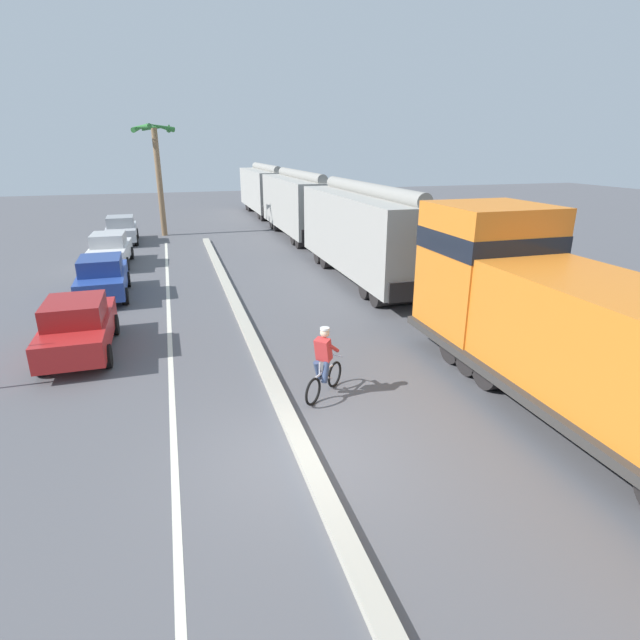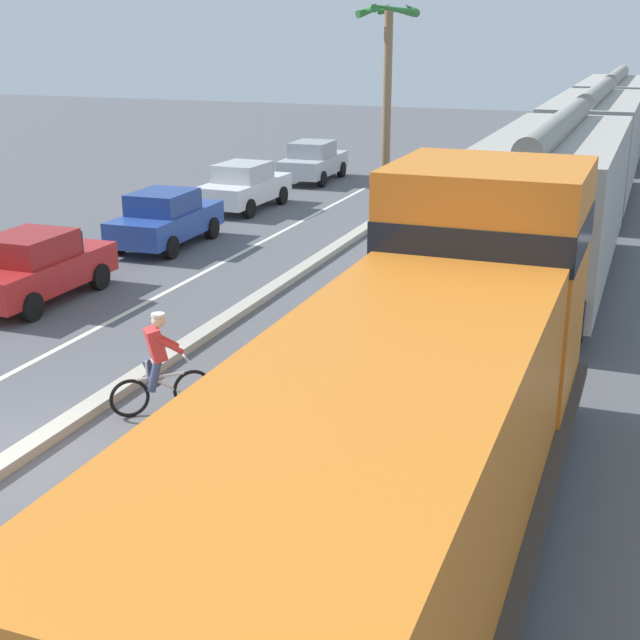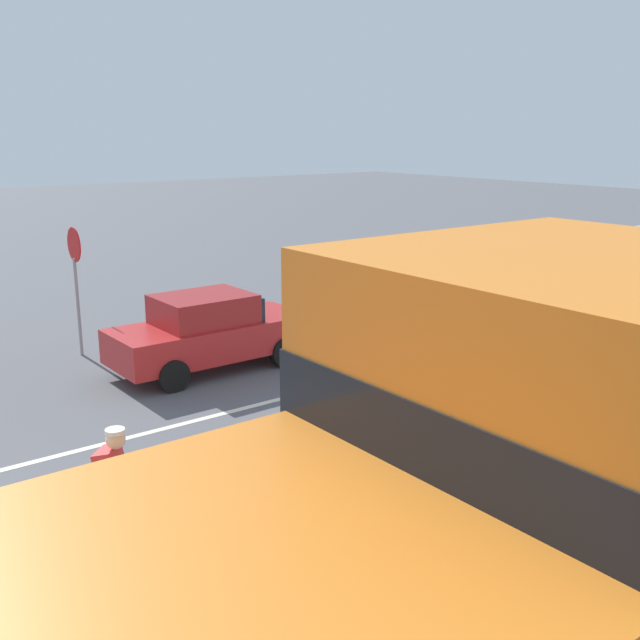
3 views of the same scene
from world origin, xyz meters
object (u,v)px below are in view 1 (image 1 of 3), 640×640
Objects in this scene: parked_car_silver at (121,229)px; hopper_car_lead at (368,233)px; parked_car_white at (110,249)px; parked_car_red at (78,326)px; hopper_car_middle at (300,204)px; parked_car_blue at (103,277)px; palm_tree_near at (157,155)px; locomotive at (581,337)px; hopper_car_trailing at (266,190)px; cyclist at (324,364)px.

hopper_car_lead is at bearing -48.90° from parked_car_silver.
parked_car_silver is at bearing 89.29° from parked_car_white.
hopper_car_lead reaches higher than parked_car_red.
hopper_car_middle is at bearing 25.89° from parked_car_white.
parked_car_blue is at bearing -89.25° from parked_car_silver.
palm_tree_near is at bearing 120.18° from hopper_car_lead.
locomotive is 35.36m from hopper_car_trailing.
parked_car_blue is (-10.85, 0.45, -1.26)m from hopper_car_lead.
locomotive is at bearing -66.04° from parked_car_silver.
hopper_car_middle is 9.57m from palm_tree_near.
hopper_car_middle is 1.00× the size of hopper_car_trailing.
parked_car_red is at bearing -89.67° from parked_car_silver.
locomotive is 23.76m from hopper_car_middle.
hopper_car_lead is 1.00× the size of hopper_car_trailing.
parked_car_red is (-10.91, -5.38, -1.26)m from hopper_car_lead.
parked_car_red is at bearing -110.89° from hopper_car_trailing.
hopper_car_middle is 2.49× the size of parked_car_silver.
parked_car_red is 0.99× the size of parked_car_silver.
parked_car_red is 18.01m from parked_car_silver.
locomotive is 2.73× the size of parked_car_blue.
hopper_car_trailing is at bearing 44.87° from palm_tree_near.
cyclist is (-5.00, -21.45, -1.26)m from hopper_car_middle.
palm_tree_near is at bearing 73.28° from parked_car_white.
hopper_car_middle reaches higher than parked_car_white.
hopper_car_trailing reaches higher than parked_car_red.
parked_car_silver is (-11.01, 12.62, -1.26)m from hopper_car_lead.
hopper_car_middle reaches higher than parked_car_red.
hopper_car_middle is 20.23m from parked_car_red.
parked_car_white is (-11.09, 18.37, -0.98)m from locomotive.
hopper_car_middle is at bearing 90.00° from hopper_car_lead.
hopper_car_middle is at bearing -19.90° from palm_tree_near.
parked_car_silver is at bearing 90.75° from parked_car_blue.
hopper_car_lead and hopper_car_middle have the same top height.
parked_car_blue is (-10.85, -11.15, -1.26)m from hopper_car_middle.
parked_car_white is at bearing 121.12° from locomotive.
parked_car_blue is 1.00× the size of parked_car_silver.
hopper_car_middle and hopper_car_trailing have the same top height.
parked_car_white is (-11.09, 6.22, -1.26)m from hopper_car_lead.
parked_car_blue is at bearing -115.51° from hopper_car_trailing.
hopper_car_middle is 11.13m from parked_car_silver.
parked_car_white is 1.00× the size of parked_car_silver.
cyclist is at bearing -60.41° from parked_car_blue.
locomotive reaches higher than hopper_car_middle.
locomotive is at bearing -90.00° from hopper_car_lead.
parked_car_blue is 0.60× the size of palm_tree_near.
hopper_car_lead is 2.50× the size of parked_car_white.
parked_car_silver is (-0.16, 12.17, 0.00)m from parked_car_blue.
parked_car_silver is 2.48× the size of cyclist.
palm_tree_near is at bearing 40.01° from parked_car_silver.
parked_car_white is at bearing 110.75° from cyclist.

